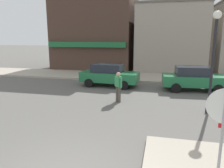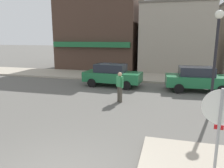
{
  "view_description": "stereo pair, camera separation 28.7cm",
  "coord_description": "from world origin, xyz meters",
  "px_view_note": "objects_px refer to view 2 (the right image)",
  "views": [
    {
      "loc": [
        2.28,
        -4.09,
        3.4
      ],
      "look_at": [
        0.3,
        4.5,
        1.5
      ],
      "focal_mm": 35.0,
      "sensor_mm": 36.0,
      "label": 1
    },
    {
      "loc": [
        2.56,
        -4.02,
        3.4
      ],
      "look_at": [
        0.3,
        4.5,
        1.5
      ],
      "focal_mm": 35.0,
      "sensor_mm": 36.0,
      "label": 2
    }
  ],
  "objects_px": {
    "stop_sign": "(219,122)",
    "parked_car_second": "(197,79)",
    "parked_car_nearest": "(112,75)",
    "pedestrian_crossing_near": "(120,86)",
    "lamp_post": "(216,48)"
  },
  "relations": [
    {
      "from": "parked_car_second",
      "to": "pedestrian_crossing_near",
      "type": "bearing_deg",
      "value": -139.37
    },
    {
      "from": "lamp_post",
      "to": "parked_car_nearest",
      "type": "bearing_deg",
      "value": 141.93
    },
    {
      "from": "stop_sign",
      "to": "parked_car_second",
      "type": "xyz_separation_m",
      "value": [
        0.61,
        9.49,
        -0.71
      ]
    },
    {
      "from": "lamp_post",
      "to": "parked_car_nearest",
      "type": "xyz_separation_m",
      "value": [
        -5.74,
        4.5,
        -2.15
      ]
    },
    {
      "from": "parked_car_nearest",
      "to": "pedestrian_crossing_near",
      "type": "xyz_separation_m",
      "value": [
        1.4,
        -3.71,
        0.06
      ]
    },
    {
      "from": "lamp_post",
      "to": "pedestrian_crossing_near",
      "type": "bearing_deg",
      "value": 169.71
    },
    {
      "from": "pedestrian_crossing_near",
      "to": "lamp_post",
      "type": "bearing_deg",
      "value": -10.29
    },
    {
      "from": "parked_car_second",
      "to": "stop_sign",
      "type": "bearing_deg",
      "value": -93.7
    },
    {
      "from": "stop_sign",
      "to": "parked_car_second",
      "type": "height_order",
      "value": "stop_sign"
    },
    {
      "from": "stop_sign",
      "to": "pedestrian_crossing_near",
      "type": "xyz_separation_m",
      "value": [
        -3.63,
        5.84,
        -0.65
      ]
    },
    {
      "from": "stop_sign",
      "to": "parked_car_second",
      "type": "bearing_deg",
      "value": 86.3
    },
    {
      "from": "parked_car_nearest",
      "to": "parked_car_second",
      "type": "height_order",
      "value": "same"
    },
    {
      "from": "pedestrian_crossing_near",
      "to": "parked_car_nearest",
      "type": "bearing_deg",
      "value": 110.67
    },
    {
      "from": "parked_car_second",
      "to": "pedestrian_crossing_near",
      "type": "distance_m",
      "value": 5.6
    },
    {
      "from": "parked_car_nearest",
      "to": "parked_car_second",
      "type": "bearing_deg",
      "value": -0.66
    }
  ]
}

